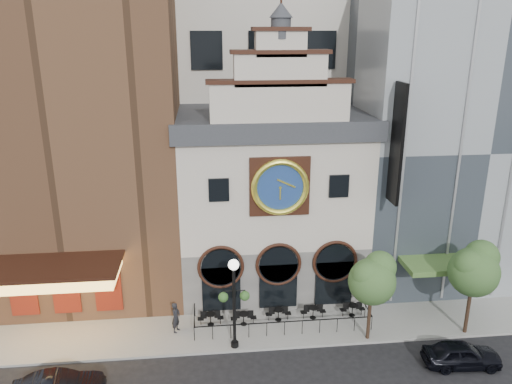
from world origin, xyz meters
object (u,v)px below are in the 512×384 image
object	(u,v)px
car_right	(462,354)
pedestrian	(176,317)
bistro_2	(278,313)
lamppost	(234,294)
bistro_0	(211,318)
tree_right	(475,268)
tree_left	(373,278)
bistro_3	(313,311)
bistro_4	(352,309)
bistro_1	(244,318)

from	to	relation	value
car_right	pedestrian	size ratio (longest dim) A/B	2.17
bistro_2	lamppost	size ratio (longest dim) A/B	0.29
lamppost	bistro_2	bearing A→B (deg)	38.97
bistro_0	tree_right	bearing A→B (deg)	-8.67
pedestrian	tree_right	xyz separation A→B (m)	(17.24, -1.84, 3.27)
tree_right	tree_left	bearing A→B (deg)	-179.98
car_right	tree_left	size ratio (longest dim) A/B	0.77
bistro_3	pedestrian	bearing A→B (deg)	-176.22
lamppost	tree_right	size ratio (longest dim) A/B	0.95
bistro_2	bistro_4	distance (m)	4.72
bistro_1	tree_right	size ratio (longest dim) A/B	0.27
pedestrian	lamppost	size ratio (longest dim) A/B	0.35
bistro_3	tree_left	distance (m)	5.06
bistro_4	pedestrian	xyz separation A→B (m)	(-10.98, -0.57, 0.49)
tree_right	car_right	bearing A→B (deg)	-121.74
bistro_1	tree_left	bearing A→B (deg)	-16.55
tree_right	bistro_1	bearing A→B (deg)	170.82
bistro_4	pedestrian	bearing A→B (deg)	-177.00
bistro_2	bistro_3	size ratio (longest dim) A/B	1.00
bistro_0	tree_right	size ratio (longest dim) A/B	0.27
bistro_2	car_right	world-z (taller)	car_right
pedestrian	tree_right	distance (m)	17.65
bistro_0	tree_left	world-z (taller)	tree_left
bistro_2	pedestrian	bearing A→B (deg)	-174.99
bistro_0	bistro_4	distance (m)	8.92
car_right	tree_left	distance (m)	6.13
bistro_0	bistro_1	distance (m)	2.02
bistro_2	tree_left	bearing A→B (deg)	-25.59
bistro_1	pedestrian	bearing A→B (deg)	-175.87
lamppost	bistro_3	bearing A→B (deg)	24.45
bistro_3	car_right	xyz separation A→B (m)	(7.05, -5.21, 0.09)
bistro_0	bistro_3	bearing A→B (deg)	0.69
bistro_3	tree_right	size ratio (longest dim) A/B	0.27
tree_left	bistro_2	bearing A→B (deg)	154.41
bistro_3	car_right	world-z (taller)	car_right
lamppost	bistro_1	bearing A→B (deg)	71.34
bistro_2	tree_left	xyz separation A→B (m)	(4.98, -2.39, 3.47)
bistro_0	lamppost	world-z (taller)	lamppost
bistro_0	bistro_2	xyz separation A→B (m)	(4.20, 0.07, 0.00)
bistro_2	tree_left	world-z (taller)	tree_left
bistro_4	bistro_2	bearing A→B (deg)	-179.68
bistro_1	bistro_3	distance (m)	4.40
bistro_2	pedestrian	xyz separation A→B (m)	(-6.25, -0.55, 0.49)
tree_left	tree_right	distance (m)	6.01
tree_left	bistro_3	bearing A→B (deg)	139.27
lamppost	car_right	bearing A→B (deg)	-14.07
tree_right	pedestrian	bearing A→B (deg)	173.92
bistro_0	bistro_1	xyz separation A→B (m)	(2.01, -0.19, 0.00)
bistro_1	bistro_2	bearing A→B (deg)	6.64
bistro_4	pedestrian	size ratio (longest dim) A/B	0.83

